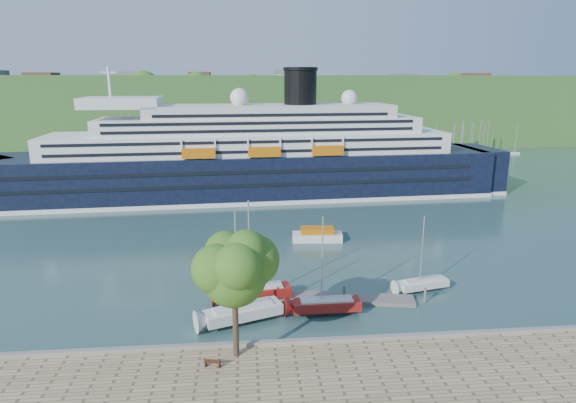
% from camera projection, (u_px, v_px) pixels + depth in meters
% --- Properties ---
extents(ground, '(400.00, 400.00, 0.00)m').
position_uv_depth(ground, '(310.00, 351.00, 41.46)').
color(ground, '#294A49').
rests_on(ground, ground).
extents(far_hillside, '(400.00, 50.00, 24.00)m').
position_uv_depth(far_hillside, '(258.00, 109.00, 178.44)').
color(far_hillside, '#326227').
rests_on(far_hillside, ground).
extents(quay_coping, '(220.00, 0.50, 0.30)m').
position_uv_depth(quay_coping, '(310.00, 341.00, 40.98)').
color(quay_coping, slate).
rests_on(quay_coping, promenade).
extents(cruise_ship, '(112.46, 22.93, 25.08)m').
position_uv_depth(cruise_ship, '(240.00, 134.00, 93.05)').
color(cruise_ship, black).
rests_on(cruise_ship, ground).
extents(park_bench, '(1.42, 0.83, 0.85)m').
position_uv_depth(park_bench, '(213.00, 362.00, 37.44)').
color(park_bench, '#492414').
rests_on(park_bench, promenade).
extents(promenade_tree, '(6.96, 6.96, 11.53)m').
position_uv_depth(promenade_tree, '(235.00, 290.00, 37.69)').
color(promenade_tree, '#33641A').
rests_on(promenade_tree, promenade).
extents(floating_pontoon, '(19.00, 5.68, 0.42)m').
position_uv_depth(floating_pontoon, '(324.00, 297.00, 51.22)').
color(floating_pontoon, slate).
rests_on(floating_pontoon, ground).
extents(sailboat_white_near, '(8.56, 4.99, 10.69)m').
position_uv_depth(sailboat_white_near, '(242.00, 271.00, 45.06)').
color(sailboat_white_near, silver).
rests_on(sailboat_white_near, ground).
extents(sailboat_red, '(7.51, 2.20, 9.65)m').
position_uv_depth(sailboat_red, '(327.00, 269.00, 46.91)').
color(sailboat_red, maroon).
rests_on(sailboat_red, ground).
extents(sailboat_white_far, '(6.61, 3.19, 8.23)m').
position_uv_depth(sailboat_white_far, '(425.00, 256.00, 52.32)').
color(sailboat_white_far, silver).
rests_on(sailboat_white_far, ground).
extents(tender_launch, '(7.40, 3.02, 2.00)m').
position_uv_depth(tender_launch, '(317.00, 234.00, 69.63)').
color(tender_launch, '#C4650B').
rests_on(tender_launch, ground).
extents(sailboat_extra, '(8.38, 3.35, 10.52)m').
position_uv_depth(sailboat_extra, '(255.00, 254.00, 49.49)').
color(sailboat_extra, maroon).
rests_on(sailboat_extra, ground).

